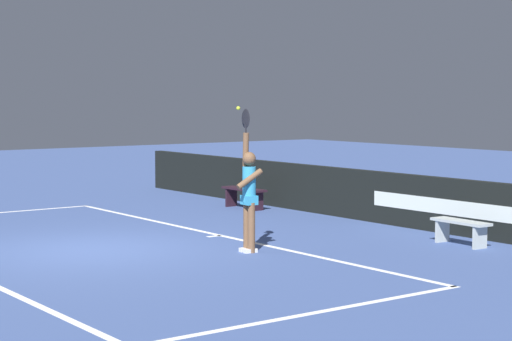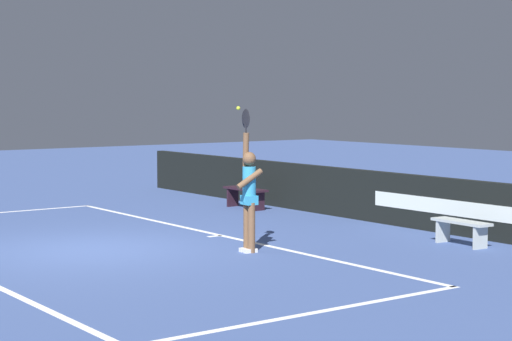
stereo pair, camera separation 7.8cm
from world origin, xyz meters
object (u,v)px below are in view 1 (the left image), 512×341
courtside_bench_far (244,193)px  tennis_ball (238,108)px  courtside_bench_near (461,227)px  tennis_player (249,193)px

courtside_bench_far → tennis_ball: bearing=-36.6°
tennis_ball → courtside_bench_far: (-5.08, 3.78, -2.15)m
tennis_ball → courtside_bench_far: 6.69m
courtside_bench_near → courtside_bench_far: courtside_bench_far is taller
tennis_ball → courtside_bench_near: size_ratio=0.05×
courtside_bench_far → courtside_bench_near: bearing=-0.0°
tennis_player → tennis_ball: bearing=-89.4°
tennis_ball → courtside_bench_far: bearing=143.4°
tennis_player → courtside_bench_near: (1.73, 3.55, -0.71)m
courtside_bench_far → tennis_player: bearing=-35.0°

